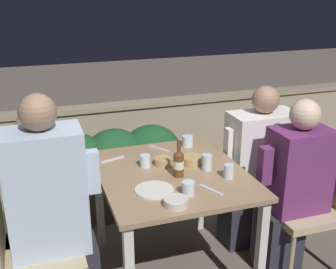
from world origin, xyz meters
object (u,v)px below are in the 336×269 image
object	(u,v)px
person_green_blouse	(48,202)
person_purple_stripe	(292,189)
chair_left_near	(18,241)
chair_right_near	(318,193)
chair_right_far	(280,171)
person_white_polo	(256,168)
potted_plant	(283,141)
beer_bottle	(179,163)
chair_left_far	(13,215)
person_blue_shirt	(54,213)

from	to	relation	value
person_green_blouse	person_purple_stripe	distance (m)	1.54
chair_left_near	chair_right_near	xyz separation A→B (m)	(1.88, -0.05, 0.00)
chair_right_far	person_white_polo	world-z (taller)	person_white_polo
chair_left_near	person_white_polo	world-z (taller)	person_white_polo
chair_right_near	person_white_polo	xyz separation A→B (m)	(-0.25, 0.38, 0.05)
person_purple_stripe	chair_right_far	xyz separation A→B (m)	(0.16, 0.38, -0.06)
chair_right_far	potted_plant	world-z (taller)	chair_right_far
person_purple_stripe	person_green_blouse	bearing A→B (deg)	166.96
person_green_blouse	beer_bottle	size ratio (longest dim) A/B	5.17
person_green_blouse	person_purple_stripe	world-z (taller)	person_purple_stripe
chair_left_far	chair_right_near	world-z (taller)	same
person_green_blouse	chair_right_far	world-z (taller)	person_green_blouse
person_blue_shirt	person_green_blouse	xyz separation A→B (m)	(-0.03, 0.29, -0.08)
chair_left_near	chair_left_far	world-z (taller)	same
person_green_blouse	chair_right_near	size ratio (longest dim) A/B	1.32
chair_right_near	chair_left_far	bearing A→B (deg)	169.72
chair_right_far	beer_bottle	xyz separation A→B (m)	(-0.89, -0.26, 0.30)
person_blue_shirt	chair_right_far	xyz separation A→B (m)	(1.64, 0.33, -0.14)
person_blue_shirt	chair_left_far	world-z (taller)	person_blue_shirt
chair_left_near	potted_plant	world-z (taller)	chair_left_near
chair_left_near	person_white_polo	bearing A→B (deg)	11.41
chair_left_near	person_green_blouse	world-z (taller)	person_green_blouse
chair_left_near	beer_bottle	size ratio (longest dim) A/B	3.93
chair_left_near	chair_right_far	distance (m)	1.87
chair_left_near	person_white_polo	xyz separation A→B (m)	(1.63, 0.33, 0.05)
chair_left_far	chair_right_far	world-z (taller)	same
chair_right_near	potted_plant	distance (m)	1.11
potted_plant	person_green_blouse	bearing A→B (deg)	-162.12
person_purple_stripe	person_white_polo	size ratio (longest dim) A/B	1.00
person_purple_stripe	beer_bottle	size ratio (longest dim) A/B	5.23
chair_right_near	person_white_polo	world-z (taller)	person_white_polo
beer_bottle	person_green_blouse	bearing A→B (deg)	163.98
chair_left_near	beer_bottle	xyz separation A→B (m)	(0.94, 0.07, 0.30)
beer_bottle	chair_left_near	bearing A→B (deg)	-175.51
person_green_blouse	beer_bottle	world-z (taller)	person_green_blouse
chair_left_far	beer_bottle	bearing A→B (deg)	-12.73
person_purple_stripe	potted_plant	size ratio (longest dim) A/B	1.50
person_blue_shirt	person_purple_stripe	bearing A→B (deg)	-2.04
person_blue_shirt	person_green_blouse	size ratio (longest dim) A/B	1.14
person_white_polo	potted_plant	size ratio (longest dim) A/B	1.50
person_purple_stripe	beer_bottle	bearing A→B (deg)	170.17
potted_plant	chair_left_far	bearing A→B (deg)	-163.63
chair_left_near	chair_right_far	bearing A→B (deg)	10.15
chair_left_near	person_blue_shirt	xyz separation A→B (m)	(0.20, 0.00, 0.14)
person_green_blouse	potted_plant	size ratio (longest dim) A/B	1.49
person_purple_stripe	person_white_polo	world-z (taller)	person_purple_stripe
chair_left_near	chair_right_near	size ratio (longest dim) A/B	1.00
chair_right_near	person_blue_shirt	bearing A→B (deg)	178.21
chair_left_far	person_green_blouse	size ratio (longest dim) A/B	0.76
person_blue_shirt	person_purple_stripe	world-z (taller)	person_blue_shirt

